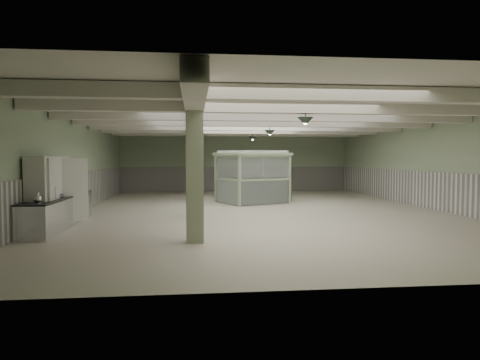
{
  "coord_description": "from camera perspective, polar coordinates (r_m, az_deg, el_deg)",
  "views": [
    {
      "loc": [
        -2.51,
        -16.42,
        2.06
      ],
      "look_at": [
        -0.95,
        -1.91,
        1.3
      ],
      "focal_mm": 32.0,
      "sensor_mm": 36.0,
      "label": 1
    }
  ],
  "objects": [
    {
      "name": "wall_left",
      "position": [
        17.02,
        -21.43,
        1.9
      ],
      "size": [
        0.02,
        20.0,
        3.6
      ],
      "primitive_type": "cube",
      "color": "#A5B793",
      "rests_on": "floor"
    },
    {
      "name": "wainscot_back",
      "position": [
        26.54,
        -0.7,
        0.16
      ],
      "size": [
        13.9,
        0.05,
        1.5
      ],
      "primitive_type": "cube",
      "color": "white",
      "rests_on": "floor"
    },
    {
      "name": "pitcher_far",
      "position": [
        13.28,
        -24.05,
        -1.67
      ],
      "size": [
        0.26,
        0.28,
        0.29
      ],
      "primitive_type": null,
      "rotation": [
        0.0,
        0.0,
        -0.36
      ],
      "color": "silver",
      "rests_on": "prep_counter"
    },
    {
      "name": "column_b",
      "position": [
        15.42,
        -6.09,
        2.0
      ],
      "size": [
        0.42,
        0.42,
        3.6
      ],
      "primitive_type": "cube",
      "color": "#99A686",
      "rests_on": "floor"
    },
    {
      "name": "girder",
      "position": [
        16.47,
        -6.12,
        7.56
      ],
      "size": [
        0.45,
        19.9,
        0.4
      ],
      "primitive_type": "cube",
      "color": "silver",
      "rests_on": "ceiling"
    },
    {
      "name": "column_d",
      "position": [
        24.42,
        -6.11,
        2.36
      ],
      "size": [
        0.42,
        0.42,
        3.6
      ],
      "primitive_type": "cube",
      "color": "#99A686",
      "rests_on": "floor"
    },
    {
      "name": "beam_b",
      "position": [
        11.77,
        6.33,
        9.59
      ],
      "size": [
        13.9,
        0.35,
        0.32
      ],
      "primitive_type": "cube",
      "color": "silver",
      "rests_on": "ceiling"
    },
    {
      "name": "guard_booth",
      "position": [
        19.6,
        1.63,
        1.63
      ],
      "size": [
        3.59,
        3.37,
        2.39
      ],
      "rotation": [
        0.0,
        0.0,
        0.42
      ],
      "color": "#A0B490",
      "rests_on": "floor"
    },
    {
      "name": "veg_colander",
      "position": [
        13.54,
        -23.31,
        -1.76
      ],
      "size": [
        0.46,
        0.46,
        0.2
      ],
      "primitive_type": null,
      "rotation": [
        0.0,
        0.0,
        -0.07
      ],
      "color": "#3D3D42",
      "rests_on": "prep_counter"
    },
    {
      "name": "wainscot_left",
      "position": [
        17.06,
        -21.28,
        -1.62
      ],
      "size": [
        0.05,
        19.9,
        1.5
      ],
      "primitive_type": "cube",
      "color": "white",
      "rests_on": "floor"
    },
    {
      "name": "column_a",
      "position": [
        10.42,
        -6.06,
        1.53
      ],
      "size": [
        0.42,
        0.42,
        3.6
      ],
      "primitive_type": "cube",
      "color": "#99A686",
      "rests_on": "floor"
    },
    {
      "name": "beam_f",
      "position": [
        21.61,
        0.56,
        6.6
      ],
      "size": [
        13.9,
        0.35,
        0.32
      ],
      "primitive_type": "cube",
      "color": "silver",
      "rests_on": "ceiling"
    },
    {
      "name": "filing_cabinet",
      "position": [
        20.29,
        6.07,
        -1.25
      ],
      "size": [
        0.51,
        0.61,
        1.13
      ],
      "primitive_type": "cube",
      "rotation": [
        0.0,
        0.0,
        0.32
      ],
      "color": "#525446",
      "rests_on": "floor"
    },
    {
      "name": "column_c",
      "position": [
        20.42,
        -6.1,
        2.24
      ],
      "size": [
        0.42,
        0.42,
        3.6
      ],
      "primitive_type": "cube",
      "color": "#99A686",
      "rests_on": "floor"
    },
    {
      "name": "beam_e",
      "position": [
        19.13,
        1.44,
        7.06
      ],
      "size": [
        13.9,
        0.35,
        0.32
      ],
      "primitive_type": "cube",
      "color": "silver",
      "rests_on": "ceiling"
    },
    {
      "name": "wall_front",
      "position": [
        6.9,
        15.25,
        0.69
      ],
      "size": [
        14.0,
        0.02,
        3.6
      ],
      "primitive_type": "cube",
      "color": "#A5B793",
      "rests_on": "floor"
    },
    {
      "name": "beam_a",
      "position": [
        9.36,
        9.7,
        11.28
      ],
      "size": [
        13.9,
        0.35,
        0.32
      ],
      "primitive_type": "cube",
      "color": "silver",
      "rests_on": "ceiling"
    },
    {
      "name": "wall_back",
      "position": [
        26.54,
        -0.7,
        2.43
      ],
      "size": [
        14.0,
        0.02,
        3.6
      ],
      "primitive_type": "cube",
      "color": "#A5B793",
      "rests_on": "floor"
    },
    {
      "name": "beam_g",
      "position": [
        24.09,
        -0.14,
        6.23
      ],
      "size": [
        13.9,
        0.35,
        0.32
      ],
      "primitive_type": "cube",
      "color": "silver",
      "rests_on": "ceiling"
    },
    {
      "name": "walkin_cooler",
      "position": [
        13.34,
        -24.07,
        -1.83
      ],
      "size": [
        1.03,
        2.18,
        2.0
      ],
      "color": "silver",
      "rests_on": "floor"
    },
    {
      "name": "pendant_back",
      "position": [
        22.15,
        1.7,
        5.55
      ],
      "size": [
        0.44,
        0.44,
        0.22
      ],
      "primitive_type": "cone",
      "rotation": [
        3.14,
        0.0,
        0.0
      ],
      "color": "#29372B",
      "rests_on": "ceiling"
    },
    {
      "name": "beam_d",
      "position": [
        16.66,
        2.58,
        7.66
      ],
      "size": [
        13.9,
        0.35,
        0.32
      ],
      "primitive_type": "cube",
      "color": "silver",
      "rests_on": "ceiling"
    },
    {
      "name": "pendant_mid",
      "position": [
        17.21,
        3.98,
        6.27
      ],
      "size": [
        0.44,
        0.44,
        0.22
      ],
      "primitive_type": "cone",
      "rotation": [
        3.14,
        0.0,
        0.0
      ],
      "color": "#29372B",
      "rests_on": "ceiling"
    },
    {
      "name": "prep_counter",
      "position": [
        13.89,
        -22.99,
        -3.87
      ],
      "size": [
        0.83,
        4.75,
        0.91
      ],
      "color": "silver",
      "rests_on": "floor"
    },
    {
      "name": "orange_bowl",
      "position": [
        13.98,
        -23.29,
        -1.86
      ],
      "size": [
        0.29,
        0.29,
        0.08
      ],
      "primitive_type": "cylinder",
      "rotation": [
        0.0,
        0.0,
        -0.34
      ],
      "color": "#B2B2B7",
      "rests_on": "prep_counter"
    },
    {
      "name": "pitcher_near",
      "position": [
        11.95,
        -25.39,
        -2.19
      ],
      "size": [
        0.24,
        0.26,
        0.29
      ],
      "primitive_type": null,
      "rotation": [
        0.0,
        0.0,
        -0.22
      ],
      "color": "silver",
      "rests_on": "prep_counter"
    },
    {
      "name": "beam_c",
      "position": [
        14.21,
        4.13,
        8.47
      ],
      "size": [
        13.9,
        0.35,
        0.32
      ],
      "primitive_type": "cube",
      "color": "silver",
      "rests_on": "ceiling"
    },
    {
      "name": "pendant_front",
      "position": [
        11.85,
        8.7,
        7.74
      ],
      "size": [
        0.44,
        0.44,
        0.22
      ],
      "primitive_type": "cone",
      "rotation": [
        3.14,
        0.0,
        0.0
      ],
      "color": "#29372B",
      "rests_on": "ceiling"
    },
    {
      "name": "wainscot_right",
      "position": [
        19.01,
        23.84,
        -1.22
      ],
      "size": [
        0.05,
        19.9,
        1.5
      ],
      "primitive_type": "cube",
      "color": "white",
      "rests_on": "floor"
    },
    {
      "name": "wall_right",
      "position": [
        18.98,
        23.97,
        1.94
      ],
      "size": [
        0.02,
        20.0,
        3.6
      ],
      "primitive_type": "cube",
      "color": "#A5B793",
      "rests_on": "floor"
    },
    {
      "name": "ceiling",
      "position": [
        16.68,
        2.59,
        8.28
      ],
      "size": [
        14.0,
        20.0,
        0.02
      ],
      "primitive_type": "cube",
      "color": "white",
      "rests_on": "wall_back"
    },
    {
      "name": "floor",
      "position": [
        16.74,
        2.56,
        -4.09
      ],
      "size": [
        20.0,
        20.0,
        0.0
      ],
      "primitive_type": "plane",
      "color": "beige",
      "rests_on": "ground"
    }
  ]
}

